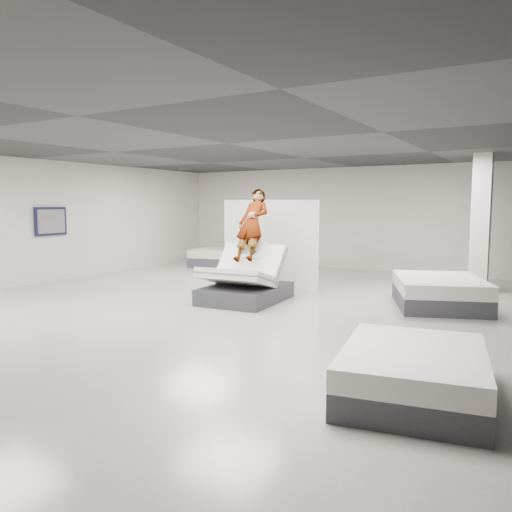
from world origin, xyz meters
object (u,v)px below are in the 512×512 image
object	(u,v)px
flat_bed_right_near	(413,374)
wall_poster	(51,221)
flat_bed_left_far	(226,258)
flat_bed_right_far	(439,292)
hero_bed	(245,283)
person	(252,241)
remote	(254,253)
divider_panel	(270,245)
column	(481,224)

from	to	relation	value
flat_bed_right_near	wall_poster	bearing A→B (deg)	162.18
flat_bed_left_far	flat_bed_right_far	bearing A→B (deg)	-23.72
flat_bed_right_far	flat_bed_left_far	size ratio (longest dim) A/B	1.10
flat_bed_right_far	hero_bed	bearing A→B (deg)	-156.99
wall_poster	flat_bed_right_far	bearing A→B (deg)	10.88
flat_bed_right_far	wall_poster	xyz separation A→B (m)	(-9.47, -1.82, 1.31)
person	remote	distance (m)	0.47
divider_panel	flat_bed_right_near	distance (m)	6.96
hero_bed	person	bearing A→B (deg)	94.32
person	wall_poster	world-z (taller)	wall_poster
remote	column	world-z (taller)	column
person	flat_bed_right_far	size ratio (longest dim) A/B	0.67
hero_bed	person	size ratio (longest dim) A/B	1.16
remote	flat_bed_right_far	bearing A→B (deg)	19.99
divider_panel	flat_bed_left_far	bearing A→B (deg)	127.95
column	hero_bed	bearing A→B (deg)	-137.73
divider_panel	flat_bed_right_near	size ratio (longest dim) A/B	1.11
flat_bed_left_far	hero_bed	bearing A→B (deg)	-52.00
flat_bed_right_near	column	size ratio (longest dim) A/B	0.67
divider_panel	flat_bed_left_far	size ratio (longest dim) A/B	1.01
remote	flat_bed_right_far	distance (m)	3.82
flat_bed_right_near	flat_bed_right_far	bearing A→B (deg)	97.69
flat_bed_right_far	wall_poster	size ratio (longest dim) A/B	2.71
column	wall_poster	world-z (taller)	column
divider_panel	hero_bed	bearing A→B (deg)	-89.44
person	remote	bearing A→B (deg)	-57.85
column	person	bearing A→B (deg)	-140.57
column	divider_panel	bearing A→B (deg)	-154.31
hero_bed	divider_panel	world-z (taller)	divider_panel
flat_bed_left_far	wall_poster	bearing A→B (deg)	-112.58
hero_bed	person	xyz separation A→B (m)	(-0.03, 0.33, 0.88)
remote	column	xyz separation A→B (m)	(3.87, 3.72, 0.55)
person	flat_bed_left_far	distance (m)	5.87
hero_bed	remote	world-z (taller)	hero_bed
divider_panel	flat_bed_right_near	bearing A→B (deg)	-57.74
flat_bed_right_far	flat_bed_left_far	xyz separation A→B (m)	(-7.37, 3.24, -0.01)
divider_panel	flat_bed_right_near	world-z (taller)	divider_panel
flat_bed_right_far	flat_bed_right_near	world-z (taller)	flat_bed_right_far
person	wall_poster	distance (m)	5.86
flat_bed_right_near	flat_bed_left_far	bearing A→B (deg)	134.05
hero_bed	flat_bed_left_far	world-z (taller)	hero_bed
flat_bed_right_far	wall_poster	distance (m)	9.73
person	wall_poster	bearing A→B (deg)	-178.30
hero_bed	flat_bed_right_far	distance (m)	3.95
remote	hero_bed	bearing A→B (deg)	176.04
divider_panel	remote	bearing A→B (deg)	-82.05
divider_panel	flat_bed_right_far	bearing A→B (deg)	-10.54
person	flat_bed_right_near	distance (m)	5.91
flat_bed_right_far	flat_bed_right_near	distance (m)	5.13
person	flat_bed_right_far	xyz separation A→B (m)	(3.66, 1.21, -0.97)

